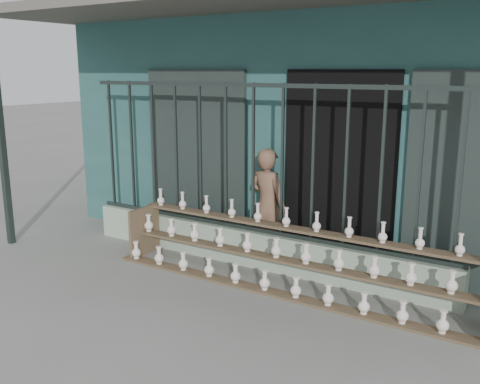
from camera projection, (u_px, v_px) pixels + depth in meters
The scene contains 6 objects.
ground at pixel (190, 302), 5.64m from camera, with size 60.00×60.00×0.00m, color slate.
workshop_building at pixel (344, 118), 8.77m from camera, with size 7.40×6.60×3.21m.
parapet_wall at pixel (253, 248), 6.66m from camera, with size 5.00×0.20×0.45m, color #9CB399.
security_fence at pixel (253, 159), 6.41m from camera, with size 5.00×0.04×1.80m.
shelf_rack at pixel (290, 258), 5.91m from camera, with size 4.50×0.68×0.85m.
elderly_woman at pixel (268, 205), 6.77m from camera, with size 0.53×0.35×1.45m, color brown.
Camera 1 is at (3.22, -4.16, 2.39)m, focal length 40.00 mm.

